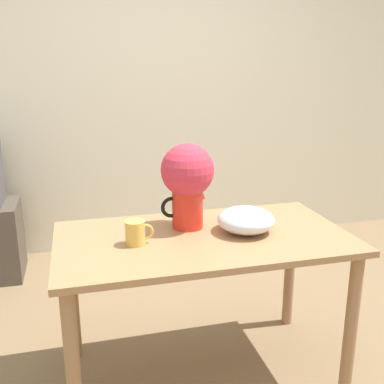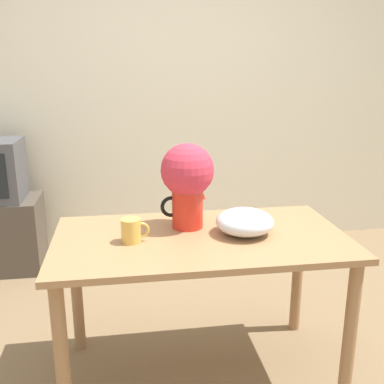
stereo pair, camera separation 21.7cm
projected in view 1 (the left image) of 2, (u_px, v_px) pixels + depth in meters
ground_plane at (220, 381)px, 2.24m from camera, size 12.00×12.00×0.00m
wall_back at (150, 93)px, 3.67m from camera, size 8.00×0.05×2.60m
table at (203, 257)px, 2.14m from camera, size 1.37×0.74×0.75m
flower_vase at (187, 179)px, 2.15m from camera, size 0.26×0.26×0.42m
coffee_mug at (136, 233)px, 1.99m from camera, size 0.13×0.09×0.11m
white_bowl at (246, 220)px, 2.14m from camera, size 0.28×0.28×0.12m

